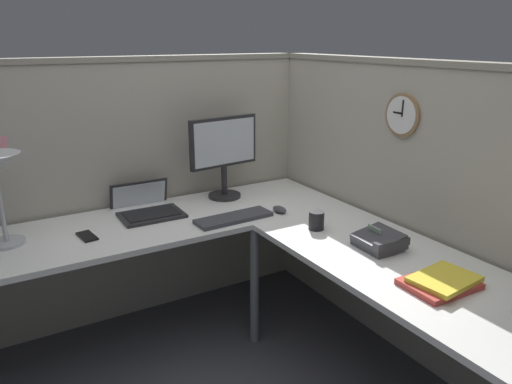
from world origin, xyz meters
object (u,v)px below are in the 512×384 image
book_stack (441,282)px  wall_clock (403,115)px  office_phone (380,241)px  keyboard (234,218)px  laptop (146,207)px  monitor (224,151)px  cell_phone (87,236)px  computer_mouse (280,209)px  coffee_mug (316,220)px

book_stack → wall_clock: bearing=59.1°
office_phone → book_stack: size_ratio=0.72×
keyboard → wall_clock: 1.03m
laptop → wall_clock: (1.10, -0.84, 0.55)m
book_stack → wall_clock: size_ratio=1.35×
monitor → wall_clock: (0.59, -0.84, 0.28)m
office_phone → wall_clock: bearing=34.7°
keyboard → cell_phone: (-0.74, 0.16, -0.01)m
monitor → laptop: bearing=-179.6°
office_phone → book_stack: office_phone is taller
computer_mouse → wall_clock: (0.45, -0.44, 0.56)m
computer_mouse → office_phone: (0.13, -0.66, 0.02)m
cell_phone → coffee_mug: bearing=-32.5°
keyboard → coffee_mug: (0.30, -0.34, 0.04)m
monitor → office_phone: monitor is taller
monitor → cell_phone: size_ratio=3.47×
laptop → coffee_mug: (0.67, -0.71, 0.02)m
cell_phone → wall_clock: wall_clock is taller
book_stack → computer_mouse: bearing=94.1°
monitor → wall_clock: bearing=-55.1°
book_stack → wall_clock: (0.37, 0.62, 0.56)m
computer_mouse → book_stack: 1.06m
computer_mouse → cell_phone: size_ratio=0.72×
keyboard → cell_phone: size_ratio=2.99×
computer_mouse → book_stack: book_stack is taller
monitor → keyboard: monitor is taller
keyboard → book_stack: bearing=-74.1°
computer_mouse → wall_clock: 0.84m
monitor → laptop: monitor is taller
laptop → book_stack: size_ratio=1.29×
laptop → wall_clock: 1.49m
monitor → computer_mouse: monitor is taller
cell_phone → wall_clock: 1.70m
computer_mouse → cell_phone: (-1.03, 0.18, -0.01)m
monitor → laptop: 0.57m
monitor → laptop: size_ratio=1.30×
laptop → keyboard: laptop is taller
keyboard → wall_clock: size_ratio=1.95×
laptop → keyboard: 0.52m
keyboard → office_phone: 0.80m
laptop → wall_clock: size_ratio=1.75×
computer_mouse → book_stack: (0.08, -1.06, 0.00)m
cell_phone → laptop: bearing=22.6°
wall_clock → book_stack: bearing=-120.9°
book_stack → wall_clock: 0.91m
computer_mouse → coffee_mug: 0.31m
computer_mouse → wall_clock: bearing=-44.5°
keyboard → wall_clock: wall_clock is taller
computer_mouse → cell_phone: bearing=169.9°
cell_phone → office_phone: (1.15, -0.84, 0.03)m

